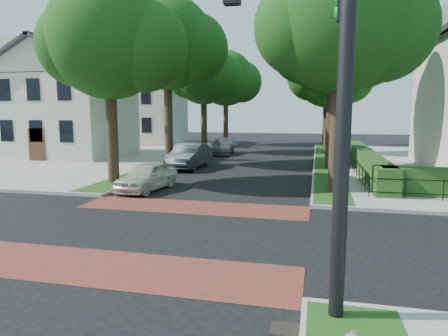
{
  "coord_description": "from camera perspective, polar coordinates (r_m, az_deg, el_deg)",
  "views": [
    {
      "loc": [
        4.68,
        -11.54,
        3.74
      ],
      "look_at": [
        1.22,
        3.28,
        1.6
      ],
      "focal_mm": 32.0,
      "sensor_mm": 36.0,
      "label": 1
    }
  ],
  "objects": [
    {
      "name": "sidewalk_nw",
      "position": [
        39.12,
        -25.14,
        1.88
      ],
      "size": [
        30.0,
        30.0,
        0.15
      ],
      "primitive_type": "cube",
      "color": "gray",
      "rests_on": "ground"
    },
    {
      "name": "tree_right_near",
      "position": [
        19.2,
        16.58,
        19.37
      ],
      "size": [
        7.75,
        6.67,
        10.66
      ],
      "color": "black",
      "rests_on": "sidewalk_ne"
    },
    {
      "name": "grass_strip_ne",
      "position": [
        30.86,
        14.38,
        1.1
      ],
      "size": [
        1.6,
        29.8,
        0.02
      ],
      "primitive_type": "cube",
      "color": "#153F12",
      "rests_on": "sidewalk_ne"
    },
    {
      "name": "crosswalk_near",
      "position": [
        10.27,
        -15.47,
        -13.64
      ],
      "size": [
        9.0,
        2.2,
        0.01
      ],
      "primitive_type": "cube",
      "color": "maroon",
      "rests_on": "ground"
    },
    {
      "name": "tree_right_mid",
      "position": [
        27.14,
        15.6,
        16.73
      ],
      "size": [
        8.25,
        7.09,
        11.22
      ],
      "color": "black",
      "rests_on": "sidewalk_ne"
    },
    {
      "name": "traffic_signal",
      "position": [
        7.19,
        15.23,
        15.44
      ],
      "size": [
        2.17,
        2.0,
        8.0
      ],
      "color": "black",
      "rests_on": "sidewalk_se"
    },
    {
      "name": "house_left_near",
      "position": [
        35.79,
        -21.5,
        9.54
      ],
      "size": [
        10.0,
        9.0,
        10.14
      ],
      "color": "beige",
      "rests_on": "sidewalk_nw"
    },
    {
      "name": "hedge_main_road",
      "position": [
        26.88,
        19.5,
        1.16
      ],
      "size": [
        1.0,
        18.0,
        1.2
      ],
      "primitive_type": "cube",
      "color": "#193F15",
      "rests_on": "sidewalk_ne"
    },
    {
      "name": "tree_right_back",
      "position": [
        44.92,
        14.6,
        12.26
      ],
      "size": [
        7.5,
        6.45,
        10.2
      ],
      "color": "black",
      "rests_on": "sidewalk_ne"
    },
    {
      "name": "grass_strip_nw",
      "position": [
        32.45,
        -5.06,
        1.65
      ],
      "size": [
        1.6,
        29.8,
        0.02
      ],
      "primitive_type": "cube",
      "color": "#153F12",
      "rests_on": "sidewalk_nw"
    },
    {
      "name": "tree_left_mid",
      "position": [
        28.98,
        -7.73,
        17.08
      ],
      "size": [
        8.0,
        6.88,
        11.48
      ],
      "color": "black",
      "rests_on": "sidewalk_nw"
    },
    {
      "name": "fence_main_road",
      "position": [
        26.82,
        17.78,
        0.9
      ],
      "size": [
        0.06,
        18.0,
        0.9
      ],
      "primitive_type": null,
      "color": "black",
      "rests_on": "sidewalk_ne"
    },
    {
      "name": "tree_right_far",
      "position": [
        35.91,
        14.92,
        12.81
      ],
      "size": [
        7.25,
        6.23,
        9.74
      ],
      "color": "black",
      "rests_on": "sidewalk_ne"
    },
    {
      "name": "ground",
      "position": [
        13.0,
        -8.66,
        -8.81
      ],
      "size": [
        120.0,
        120.0,
        0.0
      ],
      "primitive_type": "plane",
      "color": "black",
      "rests_on": "ground"
    },
    {
      "name": "crosswalk_far",
      "position": [
        15.91,
        -4.38,
        -5.6
      ],
      "size": [
        9.0,
        2.2,
        0.01
      ],
      "primitive_type": "cube",
      "color": "maroon",
      "rests_on": "ground"
    },
    {
      "name": "parked_car_rear",
      "position": [
        35.71,
        -0.33,
        3.11
      ],
      "size": [
        2.33,
        4.9,
        1.38
      ],
      "primitive_type": "imported",
      "rotation": [
        0.0,
        0.0,
        0.08
      ],
      "color": "slate",
      "rests_on": "ground"
    },
    {
      "name": "tree_left_far",
      "position": [
        37.3,
        -2.68,
        13.2
      ],
      "size": [
        7.0,
        6.02,
        9.86
      ],
      "color": "black",
      "rests_on": "sidewalk_nw"
    },
    {
      "name": "tree_left_back",
      "position": [
        46.04,
        0.45,
        12.59
      ],
      "size": [
        7.75,
        6.66,
        10.44
      ],
      "color": "black",
      "rests_on": "sidewalk_nw"
    },
    {
      "name": "parked_car_front",
      "position": [
        19.54,
        -10.96,
        -1.17
      ],
      "size": [
        2.07,
        4.12,
        1.35
      ],
      "primitive_type": "imported",
      "rotation": [
        0.0,
        0.0,
        -0.12
      ],
      "color": "beige",
      "rests_on": "ground"
    },
    {
      "name": "house_left_far",
      "position": [
        48.0,
        -11.89,
        9.4
      ],
      "size": [
        10.0,
        9.0,
        10.14
      ],
      "color": "beige",
      "rests_on": "sidewalk_nw"
    },
    {
      "name": "storm_drain",
      "position": [
        7.54,
        9.18,
        -21.81
      ],
      "size": [
        0.65,
        0.45,
        0.01
      ],
      "primitive_type": "cube",
      "color": "black",
      "rests_on": "ground"
    },
    {
      "name": "parked_car_middle",
      "position": [
        26.78,
        -4.97,
        1.72
      ],
      "size": [
        1.86,
        5.03,
        1.64
      ],
      "primitive_type": "imported",
      "rotation": [
        0.0,
        0.0,
        -0.03
      ],
      "color": "#1D242C",
      "rests_on": "ground"
    },
    {
      "name": "tree_left_near",
      "position": [
        21.59,
        -15.61,
        17.12
      ],
      "size": [
        7.5,
        6.45,
        10.2
      ],
      "color": "black",
      "rests_on": "sidewalk_nw"
    }
  ]
}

